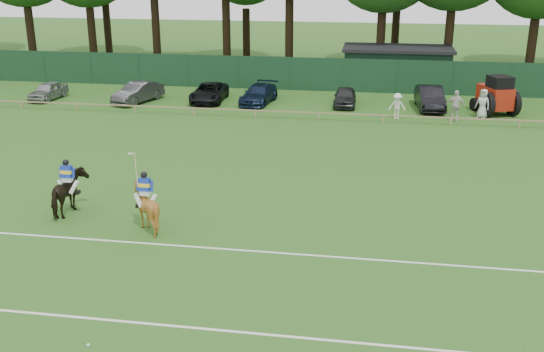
% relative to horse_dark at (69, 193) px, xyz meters
% --- Properties ---
extents(ground, '(160.00, 160.00, 0.00)m').
position_rel_horse_dark_xyz_m(ground, '(7.31, -1.18, -0.86)').
color(ground, '#1E4C14').
rests_on(ground, ground).
extents(horse_dark, '(0.95, 2.05, 1.72)m').
position_rel_horse_dark_xyz_m(horse_dark, '(0.00, 0.00, 0.00)').
color(horse_dark, black).
rests_on(horse_dark, ground).
extents(horse_chestnut, '(1.42, 1.59, 1.73)m').
position_rel_horse_dark_xyz_m(horse_chestnut, '(3.52, -0.96, 0.01)').
color(horse_chestnut, brown).
rests_on(horse_chestnut, ground).
extents(sedan_silver, '(1.74, 3.73, 1.24)m').
position_rel_horse_dark_xyz_m(sedan_silver, '(-11.27, 19.73, -0.24)').
color(sedan_silver, '#989A9D').
rests_on(sedan_silver, ground).
extents(sedan_grey, '(2.75, 4.48, 1.39)m').
position_rel_horse_dark_xyz_m(sedan_grey, '(-4.60, 19.88, -0.16)').
color(sedan_grey, '#323234').
rests_on(sedan_grey, ground).
extents(suv_black, '(2.30, 4.68, 1.28)m').
position_rel_horse_dark_xyz_m(suv_black, '(0.23, 20.90, -0.22)').
color(suv_black, black).
rests_on(suv_black, ground).
extents(sedan_navy, '(2.39, 4.62, 1.28)m').
position_rel_horse_dark_xyz_m(sedan_navy, '(3.77, 20.93, -0.22)').
color(sedan_navy, '#101B32').
rests_on(sedan_navy, ground).
extents(hatch_grey, '(1.53, 3.68, 1.25)m').
position_rel_horse_dark_xyz_m(hatch_grey, '(9.72, 21.05, -0.24)').
color(hatch_grey, '#29292B').
rests_on(hatch_grey, ground).
extents(estate_black, '(1.89, 4.65, 1.50)m').
position_rel_horse_dark_xyz_m(estate_black, '(15.36, 20.99, -0.11)').
color(estate_black, black).
rests_on(estate_black, ground).
extents(spectator_left, '(1.08, 0.67, 1.62)m').
position_rel_horse_dark_xyz_m(spectator_left, '(13.13, 17.96, -0.05)').
color(spectator_left, silver).
rests_on(spectator_left, ground).
extents(spectator_mid, '(1.21, 0.68, 1.94)m').
position_rel_horse_dark_xyz_m(spectator_mid, '(16.66, 17.91, 0.11)').
color(spectator_mid, beige).
rests_on(spectator_mid, ground).
extents(spectator_right, '(1.08, 0.99, 1.85)m').
position_rel_horse_dark_xyz_m(spectator_right, '(18.44, 18.96, 0.07)').
color(spectator_right, beige).
rests_on(spectator_right, ground).
extents(rider_dark, '(0.94, 0.37, 1.41)m').
position_rel_horse_dark_xyz_m(rider_dark, '(0.00, -0.01, 0.76)').
color(rider_dark, silver).
rests_on(rider_dark, ground).
extents(rider_chestnut, '(0.94, 0.57, 2.05)m').
position_rel_horse_dark_xyz_m(rider_chestnut, '(3.52, -0.97, 0.78)').
color(rider_chestnut, silver).
rests_on(rider_chestnut, ground).
extents(polo_ball, '(0.09, 0.09, 0.09)m').
position_rel_horse_dark_xyz_m(polo_ball, '(4.59, -8.47, -0.81)').
color(polo_ball, silver).
rests_on(polo_ball, ground).
extents(pitch_lines, '(60.00, 5.10, 0.01)m').
position_rel_horse_dark_xyz_m(pitch_lines, '(7.31, -4.68, -0.85)').
color(pitch_lines, silver).
rests_on(pitch_lines, ground).
extents(pitch_rail, '(62.10, 0.10, 0.50)m').
position_rel_horse_dark_xyz_m(pitch_rail, '(7.31, 16.82, -0.41)').
color(pitch_rail, '#997F5B').
rests_on(pitch_rail, ground).
extents(perimeter_fence, '(92.08, 0.08, 2.50)m').
position_rel_horse_dark_xyz_m(perimeter_fence, '(7.31, 25.82, 0.39)').
color(perimeter_fence, '#14351E').
rests_on(perimeter_fence, ground).
extents(utility_shed, '(8.40, 4.40, 3.04)m').
position_rel_horse_dark_xyz_m(utility_shed, '(13.31, 28.82, 0.68)').
color(utility_shed, '#14331E').
rests_on(utility_shed, ground).
extents(tree_row, '(96.00, 12.00, 21.00)m').
position_rel_horse_dark_xyz_m(tree_row, '(9.31, 33.82, -0.86)').
color(tree_row, '#26561C').
rests_on(tree_row, ground).
extents(tractor, '(2.89, 3.49, 2.52)m').
position_rel_horse_dark_xyz_m(tractor, '(19.42, 20.16, 0.33)').
color(tractor, '#9F1F0E').
rests_on(tractor, ground).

